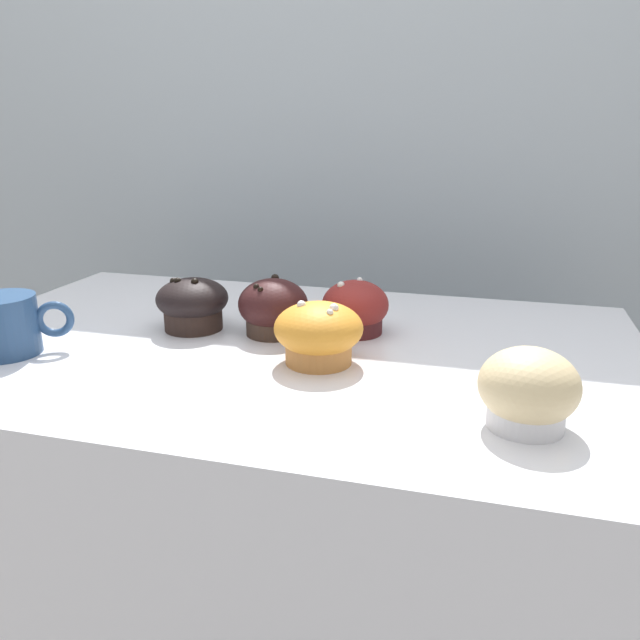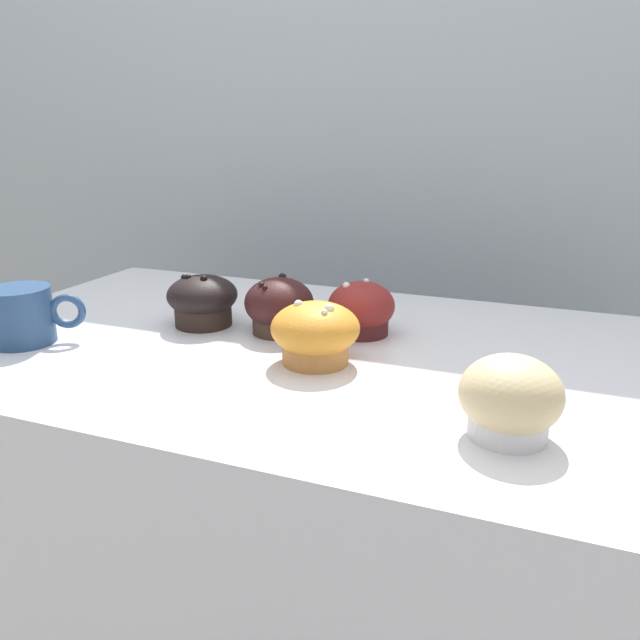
{
  "view_description": "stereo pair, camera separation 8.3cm",
  "coord_description": "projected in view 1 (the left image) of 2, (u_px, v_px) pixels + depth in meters",
  "views": [
    {
      "loc": [
        0.28,
        -0.78,
        1.25
      ],
      "look_at": [
        0.07,
        -0.02,
        1.0
      ],
      "focal_mm": 35.0,
      "sensor_mm": 36.0,
      "label": 1
    },
    {
      "loc": [
        0.36,
        -0.75,
        1.25
      ],
      "look_at": [
        0.07,
        -0.02,
        1.0
      ],
      "focal_mm": 35.0,
      "sensor_mm": 36.0,
      "label": 2
    }
  ],
  "objects": [
    {
      "name": "display_counter",
      "position": [
        284.0,
        619.0,
        1.02
      ],
      "size": [
        1.0,
        0.64,
        0.96
      ],
      "primitive_type": "cube",
      "color": "silver",
      "rests_on": "ground"
    },
    {
      "name": "muffin_front_left",
      "position": [
        355.0,
        309.0,
        0.91
      ],
      "size": [
        0.1,
        0.1,
        0.08
      ],
      "color": "#4A1B1D",
      "rests_on": "display_counter"
    },
    {
      "name": "muffin_back_left",
      "position": [
        319.0,
        333.0,
        0.79
      ],
      "size": [
        0.11,
        0.11,
        0.08
      ],
      "color": "#C47D3D",
      "rests_on": "display_counter"
    },
    {
      "name": "muffin_front_right",
      "position": [
        273.0,
        308.0,
        0.9
      ],
      "size": [
        0.1,
        0.1,
        0.08
      ],
      "color": "#3D2C22",
      "rests_on": "display_counter"
    },
    {
      "name": "muffin_front_center",
      "position": [
        528.0,
        391.0,
        0.62
      ],
      "size": [
        0.1,
        0.1,
        0.08
      ],
      "color": "white",
      "rests_on": "display_counter"
    },
    {
      "name": "coffee_cup",
      "position": [
        6.0,
        324.0,
        0.82
      ],
      "size": [
        0.12,
        0.09,
        0.08
      ],
      "color": "navy",
      "rests_on": "display_counter"
    },
    {
      "name": "muffin_back_right",
      "position": [
        193.0,
        303.0,
        0.93
      ],
      "size": [
        0.11,
        0.11,
        0.08
      ],
      "color": "#2F211B",
      "rests_on": "display_counter"
    },
    {
      "name": "wall_back",
      "position": [
        364.0,
        284.0,
        1.44
      ],
      "size": [
        3.2,
        0.1,
        1.8
      ],
      "primitive_type": "cube",
      "color": "#A8B2B7",
      "rests_on": "ground"
    }
  ]
}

